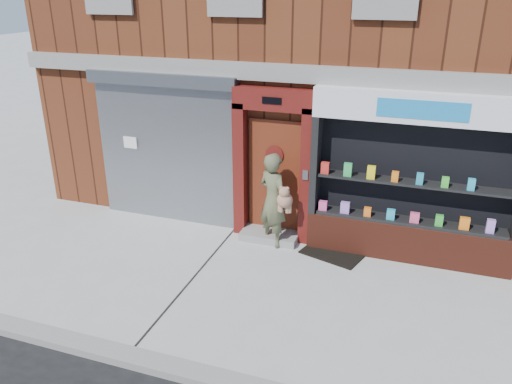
% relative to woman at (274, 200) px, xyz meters
% --- Properties ---
extents(ground, '(80.00, 80.00, 0.00)m').
position_rel_woman_xyz_m(ground, '(0.63, -1.54, -0.91)').
color(ground, '#9E9E99').
rests_on(ground, ground).
extents(curb, '(60.00, 0.30, 0.12)m').
position_rel_woman_xyz_m(curb, '(0.63, -3.69, -0.85)').
color(curb, gray).
rests_on(curb, ground).
extents(building, '(12.00, 8.16, 8.00)m').
position_rel_woman_xyz_m(building, '(0.63, 4.45, 3.09)').
color(building, '#542513').
rests_on(building, ground).
extents(shutter_bay, '(3.10, 0.30, 3.04)m').
position_rel_woman_xyz_m(shutter_bay, '(-2.37, 0.39, 0.81)').
color(shutter_bay, gray).
rests_on(shutter_bay, ground).
extents(red_door_bay, '(1.52, 0.58, 2.90)m').
position_rel_woman_xyz_m(red_door_bay, '(-0.12, 0.32, 0.55)').
color(red_door_bay, '#51100D').
rests_on(red_door_bay, ground).
extents(pharmacy_bay, '(3.50, 0.41, 3.00)m').
position_rel_woman_xyz_m(pharmacy_bay, '(2.38, 0.27, 0.46)').
color(pharmacy_bay, '#5E2416').
rests_on(pharmacy_bay, ground).
extents(woman, '(0.79, 0.70, 1.80)m').
position_rel_woman_xyz_m(woman, '(0.00, 0.00, 0.00)').
color(woman, '#585B3C').
rests_on(woman, ground).
extents(doormat, '(1.24, 1.03, 0.03)m').
position_rel_woman_xyz_m(doormat, '(1.15, 0.01, -0.90)').
color(doormat, black).
rests_on(doormat, ground).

